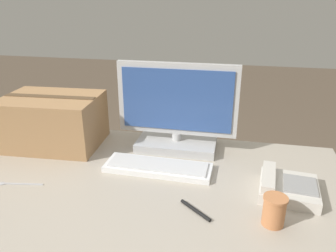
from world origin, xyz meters
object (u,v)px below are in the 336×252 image
keyboard (158,167)px  cardboard_box (53,121)px  monitor (177,115)px  spoon (15,184)px  desk_phone (286,187)px  paper_cup_right (274,211)px  pen_marker (195,210)px

keyboard → cardboard_box: cardboard_box is taller
monitor → spoon: size_ratio=3.09×
desk_phone → cardboard_box: cardboard_box is taller
keyboard → paper_cup_right: paper_cup_right is taller
monitor → pen_marker: monitor is taller
desk_phone → spoon: (-0.99, -0.14, -0.02)m
paper_cup_right → cardboard_box: bearing=157.4°
spoon → pen_marker: pen_marker is taller
monitor → desk_phone: (0.45, -0.29, -0.13)m
monitor → paper_cup_right: (0.39, -0.48, -0.11)m
paper_cup_right → monitor: bearing=129.3°
paper_cup_right → keyboard: bearing=149.3°
keyboard → pen_marker: size_ratio=3.88×
cardboard_box → desk_phone: bearing=-12.0°
monitor → pen_marker: bearing=-72.3°
desk_phone → pen_marker: (-0.30, -0.17, -0.02)m
keyboard → pen_marker: keyboard is taller
desk_phone → paper_cup_right: paper_cup_right is taller
cardboard_box → keyboard: bearing=-15.4°
desk_phone → monitor: bearing=152.8°
keyboard → pen_marker: (0.18, -0.24, -0.01)m
monitor → cardboard_box: size_ratio=1.19×
monitor → desk_phone: bearing=-33.0°
cardboard_box → spoon: bearing=-84.7°
monitor → cardboard_box: (-0.57, -0.08, -0.04)m
spoon → cardboard_box: 0.38m
desk_phone → spoon: bearing=-165.9°
spoon → paper_cup_right: bearing=168.8°
keyboard → paper_cup_right: 0.50m
monitor → pen_marker: (0.15, -0.47, -0.15)m
keyboard → paper_cup_right: size_ratio=4.45×
pen_marker → paper_cup_right: bearing=-143.1°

